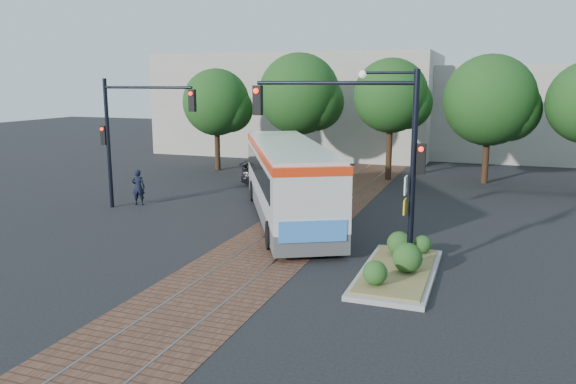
# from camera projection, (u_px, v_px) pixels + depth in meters

# --- Properties ---
(ground) EXTENTS (120.00, 120.00, 0.00)m
(ground) POSITION_uv_depth(u_px,v_px,m) (266.00, 251.00, 19.78)
(ground) COLOR black
(ground) RESTS_ON ground
(trackbed) EXTENTS (3.60, 40.00, 0.02)m
(trackbed) POSITION_uv_depth(u_px,v_px,m) (302.00, 224.00, 23.46)
(trackbed) COLOR brown
(trackbed) RESTS_ON ground
(tree_row) EXTENTS (26.40, 5.60, 7.67)m
(tree_row) POSITION_uv_depth(u_px,v_px,m) (387.00, 99.00, 33.57)
(tree_row) COLOR #382314
(tree_row) RESTS_ON ground
(warehouses) EXTENTS (40.00, 13.00, 8.00)m
(warehouses) POSITION_uv_depth(u_px,v_px,m) (392.00, 107.00, 45.72)
(warehouses) COLOR #ADA899
(warehouses) RESTS_ON ground
(city_bus) EXTENTS (8.00, 12.09, 3.29)m
(city_bus) POSITION_uv_depth(u_px,v_px,m) (288.00, 177.00, 24.10)
(city_bus) COLOR #4C4C4F
(city_bus) RESTS_ON ground
(traffic_island) EXTENTS (2.20, 5.20, 1.13)m
(traffic_island) POSITION_uv_depth(u_px,v_px,m) (399.00, 264.00, 17.27)
(traffic_island) COLOR gray
(traffic_island) RESTS_ON ground
(signal_pole_main) EXTENTS (5.49, 0.46, 6.00)m
(signal_pole_main) POSITION_uv_depth(u_px,v_px,m) (373.00, 139.00, 16.93)
(signal_pole_main) COLOR black
(signal_pole_main) RESTS_ON ground
(signal_pole_left) EXTENTS (4.99, 0.34, 6.00)m
(signal_pole_left) POSITION_uv_depth(u_px,v_px,m) (128.00, 126.00, 25.51)
(signal_pole_left) COLOR black
(signal_pole_left) RESTS_ON ground
(officer) EXTENTS (0.72, 0.58, 1.72)m
(officer) POSITION_uv_depth(u_px,v_px,m) (138.00, 187.00, 26.98)
(officer) COLOR black
(officer) RESTS_ON ground
(parked_car) EXTENTS (4.94, 2.65, 1.36)m
(parked_car) POSITION_uv_depth(u_px,v_px,m) (283.00, 174.00, 31.81)
(parked_car) COLOR black
(parked_car) RESTS_ON ground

